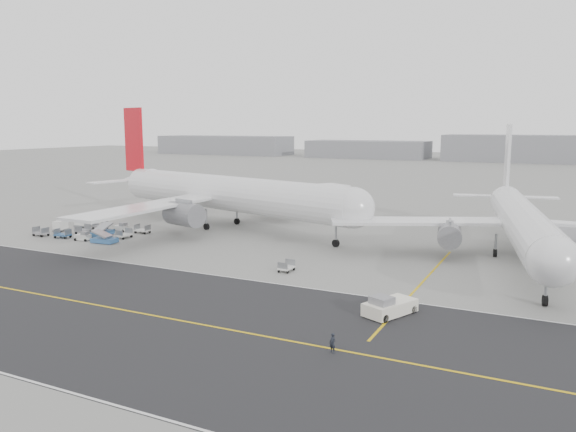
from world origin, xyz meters
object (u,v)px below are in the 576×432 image
at_px(airliner_a, 223,193).
at_px(ground_crew_a, 333,343).
at_px(pushback_tug, 389,307).
at_px(airliner_b, 522,221).
at_px(jet_bridge, 575,237).

height_order(airliner_a, ground_crew_a, airliner_a).
bearing_deg(ground_crew_a, pushback_tug, 103.53).
bearing_deg(ground_crew_a, airliner_b, 96.39).
height_order(pushback_tug, ground_crew_a, pushback_tug).
xyz_separation_m(airliner_a, airliner_b, (52.11, -2.63, -1.01)).
distance_m(airliner_b, jet_bridge, 7.13).
bearing_deg(airliner_a, airliner_b, -77.74).
height_order(airliner_b, ground_crew_a, airliner_b).
height_order(jet_bridge, ground_crew_a, jet_bridge).
height_order(airliner_b, pushback_tug, airliner_b).
distance_m(pushback_tug, ground_crew_a, 11.61).
bearing_deg(jet_bridge, airliner_a, 172.66).
bearing_deg(jet_bridge, ground_crew_a, -117.52).
distance_m(airliner_b, pushback_tug, 33.96).
relative_size(airliner_b, ground_crew_a, 31.88).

